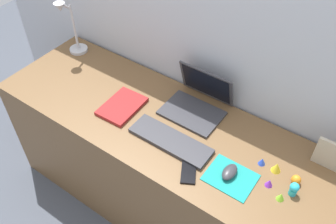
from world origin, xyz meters
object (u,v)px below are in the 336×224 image
at_px(toy_figurine_purple, 269,183).
at_px(desk_lamp, 70,29).
at_px(laptop, 198,100).
at_px(toy_figurine_blue, 262,161).
at_px(toy_figurine_yellow, 277,167).
at_px(notebook_pad, 122,106).
at_px(toy_figurine_lime, 281,196).
at_px(mouse, 230,172).
at_px(keyboard, 170,141).
at_px(toy_figurine_orange, 296,180).
at_px(picture_frame, 329,155).
at_px(cell_phone, 189,172).
at_px(toy_figurine_cyan, 294,189).

bearing_deg(toy_figurine_purple, desk_lamp, 171.18).
bearing_deg(laptop, toy_figurine_purple, -25.04).
height_order(laptop, toy_figurine_blue, laptop).
bearing_deg(laptop, toy_figurine_yellow, -16.23).
height_order(laptop, notebook_pad, laptop).
bearing_deg(toy_figurine_blue, desk_lamp, 174.52).
bearing_deg(toy_figurine_lime, mouse, -176.46).
bearing_deg(toy_figurine_yellow, desk_lamp, 174.86).
height_order(keyboard, toy_figurine_blue, toy_figurine_blue).
xyz_separation_m(mouse, toy_figurine_yellow, (0.16, 0.14, 0.00)).
bearing_deg(toy_figurine_orange, toy_figurine_yellow, 171.42).
distance_m(picture_frame, toy_figurine_blue, 0.28).
distance_m(laptop, toy_figurine_purple, 0.55).
bearing_deg(laptop, notebook_pad, -144.58).
height_order(laptop, cell_phone, laptop).
distance_m(toy_figurine_purple, toy_figurine_cyan, 0.10).
relative_size(cell_phone, toy_figurine_cyan, 1.88).
bearing_deg(toy_figurine_orange, cell_phone, -151.88).
relative_size(toy_figurine_purple, toy_figurine_cyan, 0.54).
bearing_deg(picture_frame, mouse, -137.71).
relative_size(picture_frame, toy_figurine_orange, 3.26).
relative_size(toy_figurine_purple, toy_figurine_orange, 0.80).
relative_size(laptop, toy_figurine_lime, 8.08).
bearing_deg(picture_frame, notebook_pad, -166.44).
bearing_deg(cell_phone, picture_frame, 9.65).
bearing_deg(keyboard, toy_figurine_cyan, 5.84).
relative_size(cell_phone, picture_frame, 0.85).
xyz_separation_m(notebook_pad, toy_figurine_yellow, (0.81, 0.08, 0.01)).
relative_size(toy_figurine_orange, toy_figurine_cyan, 0.67).
relative_size(notebook_pad, toy_figurine_lime, 6.47).
bearing_deg(toy_figurine_cyan, toy_figurine_orange, 100.06).
xyz_separation_m(keyboard, picture_frame, (0.64, 0.28, 0.06)).
distance_m(laptop, mouse, 0.44).
height_order(notebook_pad, toy_figurine_yellow, toy_figurine_yellow).
relative_size(desk_lamp, toy_figurine_blue, 9.86).
bearing_deg(toy_figurine_cyan, toy_figurine_lime, -120.53).
bearing_deg(mouse, toy_figurine_yellow, 41.72).
bearing_deg(toy_figurine_cyan, cell_phone, -159.17).
bearing_deg(notebook_pad, mouse, -7.05).
bearing_deg(keyboard, toy_figurine_lime, 0.67).
bearing_deg(toy_figurine_cyan, desk_lamp, 172.43).
distance_m(desk_lamp, notebook_pad, 0.61).
relative_size(toy_figurine_blue, toy_figurine_orange, 0.79).
distance_m(toy_figurine_purple, toy_figurine_blue, 0.11).
bearing_deg(picture_frame, keyboard, -156.05).
xyz_separation_m(laptop, cell_phone, (0.18, -0.37, -0.05)).
height_order(toy_figurine_orange, toy_figurine_cyan, toy_figurine_cyan).
relative_size(toy_figurine_orange, toy_figurine_yellow, 0.95).
distance_m(laptop, keyboard, 0.28).
xyz_separation_m(picture_frame, toy_figurine_cyan, (-0.06, -0.22, -0.04)).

